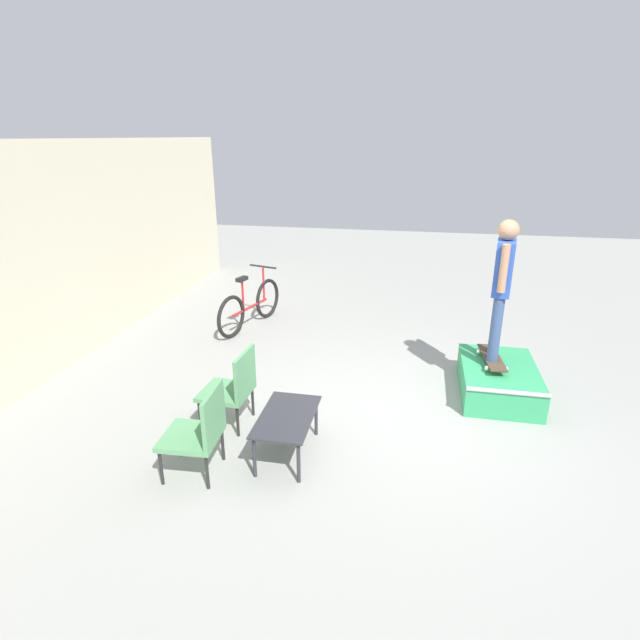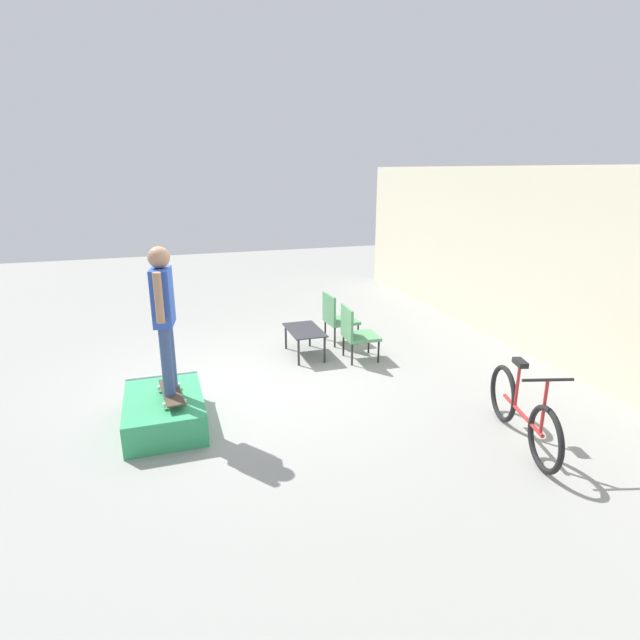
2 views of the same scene
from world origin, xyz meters
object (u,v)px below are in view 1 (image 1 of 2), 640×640
patio_chair_left (200,429)px  skate_ramp_box (498,380)px  coffee_table (287,420)px  bicycle (250,306)px  person_skater (502,279)px  patio_chair_right (233,386)px  skateboard_on_ramp (492,358)px

patio_chair_left → skate_ramp_box: bearing=123.0°
coffee_table → bicycle: (3.38, 1.52, -0.03)m
skate_ramp_box → bicycle: (1.64, 3.77, 0.18)m
coffee_table → patio_chair_left: bearing=121.4°
skate_ramp_box → person_skater: 1.28m
patio_chair_right → bicycle: size_ratio=0.52×
skateboard_on_ramp → patio_chair_right: size_ratio=0.92×
skate_ramp_box → skateboard_on_ramp: size_ratio=1.65×
skateboard_on_ramp → patio_chair_left: bearing=122.3°
person_skater → patio_chair_left: size_ratio=1.91×
coffee_table → skate_ramp_box: bearing=-52.3°
skate_ramp_box → skateboard_on_ramp: skateboard_on_ramp is taller
skateboard_on_ramp → bicycle: size_ratio=0.48×
person_skater → skate_ramp_box: bearing=-117.5°
skateboard_on_ramp → coffee_table: size_ratio=0.90×
skateboard_on_ramp → person_skater: person_skater is taller
skateboard_on_ramp → person_skater: size_ratio=0.48×
patio_chair_right → coffee_table: bearing=61.4°
person_skater → patio_chair_left: 3.77m
person_skater → bicycle: bearing=76.0°
person_skater → coffee_table: person_skater is taller
patio_chair_left → patio_chair_right: 0.88m
patio_chair_right → person_skater: bearing=118.4°
patio_chair_left → person_skater: bearing=124.8°
coffee_table → skateboard_on_ramp: bearing=-49.9°
skate_ramp_box → patio_chair_right: size_ratio=1.52×
patio_chair_right → skate_ramp_box: bearing=116.5°
skateboard_on_ramp → coffee_table: (-1.81, 2.15, -0.06)m
skateboard_on_ramp → patio_chair_left: patio_chair_left is taller
skateboard_on_ramp → person_skater: (0.00, 0.00, 1.00)m
skateboard_on_ramp → bicycle: bicycle is taller
skateboard_on_ramp → coffee_table: 2.81m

